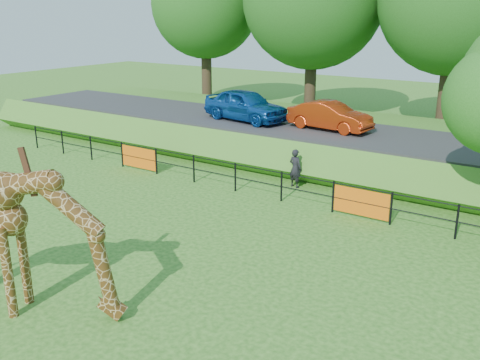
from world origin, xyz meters
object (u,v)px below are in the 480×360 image
at_px(car_red, 330,116).
at_px(visitor, 295,168).
at_px(giraffe, 18,241).
at_px(car_blue, 245,105).

xyz_separation_m(car_red, visitor, (0.62, -4.31, -1.30)).
distance_m(car_red, visitor, 4.55).
distance_m(giraffe, car_red, 15.64).
relative_size(car_red, visitor, 2.53).
bearing_deg(giraffe, car_red, 66.67).
relative_size(giraffe, car_red, 1.25).
height_order(giraffe, car_red, giraffe).
height_order(car_red, visitor, car_red).
distance_m(car_blue, visitor, 6.47).
distance_m(giraffe, visitor, 11.39).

